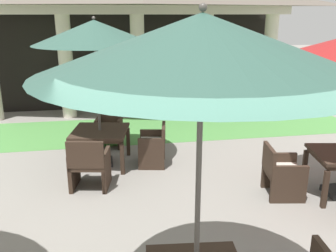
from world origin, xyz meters
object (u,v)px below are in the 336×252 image
patio_chair_near_foreground_south (89,165)px  patio_chair_mid_right_west (282,173)px  patio_chair_near_foreground_east (154,145)px  patio_umbrella_near_foreground (94,34)px  patio_umbrella_mid_left (202,48)px  patio_table_near_foreground (100,134)px  patio_chair_near_foreground_north (109,129)px

patio_chair_near_foreground_south → patio_chair_mid_right_west: patio_chair_near_foreground_south is taller
patio_chair_near_foreground_east → patio_chair_mid_right_west: 2.48m
patio_chair_near_foreground_east → patio_umbrella_near_foreground: bearing=90.0°
patio_umbrella_near_foreground → patio_chair_near_foreground_south: patio_umbrella_near_foreground is taller
patio_umbrella_near_foreground → patio_umbrella_mid_left: patio_umbrella_mid_left is taller
patio_chair_near_foreground_south → patio_chair_mid_right_west: size_ratio=1.09×
patio_chair_near_foreground_south → patio_umbrella_mid_left: size_ratio=0.31×
patio_umbrella_near_foreground → patio_chair_near_foreground_east: 2.36m
patio_umbrella_near_foreground → patio_chair_near_foreground_east: (1.02, -0.19, -2.12)m
patio_umbrella_near_foreground → patio_chair_near_foreground_south: size_ratio=3.07×
patio_chair_near_foreground_east → patio_umbrella_mid_left: patio_umbrella_mid_left is taller
patio_table_near_foreground → patio_umbrella_near_foreground: 1.89m
patio_chair_near_foreground_north → patio_chair_near_foreground_east: (0.83, -1.20, -0.00)m
patio_chair_near_foreground_south → patio_umbrella_near_foreground: bearing=90.0°
patio_umbrella_near_foreground → patio_chair_near_foreground_east: patio_umbrella_near_foreground is taller
patio_chair_near_foreground_south → patio_umbrella_mid_left: (1.02, -3.30, 2.20)m
patio_umbrella_near_foreground → patio_umbrella_mid_left: (0.83, -4.32, 0.11)m
patio_umbrella_near_foreground → patio_chair_mid_right_west: (2.89, -1.81, -2.12)m
patio_umbrella_mid_left → patio_chair_mid_right_west: 3.94m
patio_chair_near_foreground_east → patio_chair_near_foreground_south: (-1.21, -0.84, 0.03)m
patio_table_near_foreground → patio_chair_near_foreground_east: (1.02, -0.19, -0.22)m
patio_chair_near_foreground_east → patio_chair_near_foreground_south: patio_chair_near_foreground_south is taller
patio_table_near_foreground → patio_chair_mid_right_west: patio_chair_mid_right_west is taller
patio_table_near_foreground → patio_chair_near_foreground_north: bearing=79.6°
patio_umbrella_mid_left → patio_chair_mid_right_west: bearing=50.6°
patio_chair_near_foreground_south → patio_chair_mid_right_west: bearing=-3.9°
patio_table_near_foreground → patio_chair_near_foreground_south: 1.06m
patio_table_near_foreground → patio_chair_near_foreground_east: bearing=-10.4°
patio_chair_near_foreground_south → patio_umbrella_mid_left: 4.09m
patio_chair_near_foreground_east → patio_table_near_foreground: bearing=90.0°
patio_chair_near_foreground_north → patio_chair_near_foreground_east: size_ratio=1.04×
patio_chair_near_foreground_north → patio_chair_near_foreground_east: 1.46m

